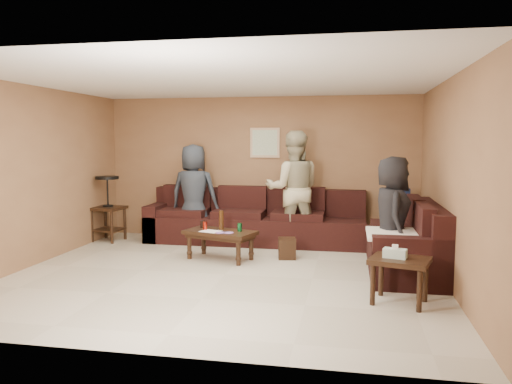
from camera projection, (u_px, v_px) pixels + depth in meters
room at (224, 147)px, 6.34m from camera, size 5.60×5.50×2.50m
sectional_sofa at (299, 231)px, 7.81m from camera, size 4.65×2.90×0.97m
coffee_table at (220, 235)px, 7.29m from camera, size 1.13×0.80×0.71m
end_table_left at (108, 207)px, 8.62m from camera, size 0.55×0.55×1.13m
side_table_right at (399, 265)px, 5.31m from camera, size 0.71×0.64×0.64m
waste_bin at (287, 248)px, 7.37m from camera, size 0.29×0.29×0.30m
wall_art at (265, 143)px, 8.73m from camera, size 0.52×0.04×0.52m
person_left at (194, 193)px, 8.54m from camera, size 0.83×0.55×1.68m
person_middle at (293, 189)px, 8.14m from camera, size 1.02×0.86×1.90m
person_right at (392, 216)px, 6.47m from camera, size 0.54×0.78×1.54m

